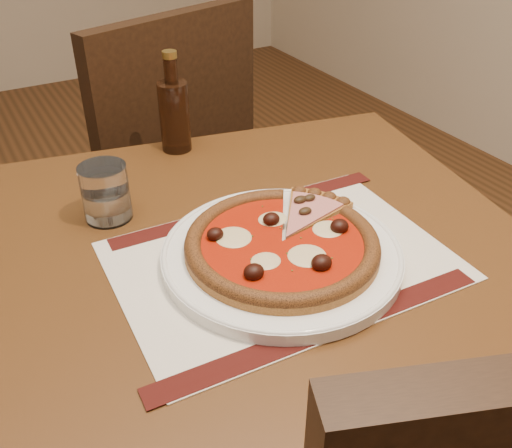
{
  "coord_description": "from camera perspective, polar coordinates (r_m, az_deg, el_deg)",
  "views": [
    {
      "loc": [
        0.3,
        -0.64,
        1.24
      ],
      "look_at": [
        0.64,
        -0.04,
        0.78
      ],
      "focal_mm": 40.0,
      "sensor_mm": 36.0,
      "label": 1
    }
  ],
  "objects": [
    {
      "name": "table",
      "position": [
        0.89,
        0.64,
        -7.65
      ],
      "size": [
        0.94,
        0.94,
        0.75
      ],
      "rotation": [
        0.0,
        0.0,
        -0.19
      ],
      "color": "#5C3215",
      "rests_on": "ground"
    },
    {
      "name": "chair_far",
      "position": [
        1.5,
        -9.94,
        5.42
      ],
      "size": [
        0.56,
        0.56,
        0.95
      ],
      "rotation": [
        0.0,
        0.0,
        3.43
      ],
      "color": "black",
      "rests_on": "ground"
    },
    {
      "name": "placemat",
      "position": [
        0.81,
        2.57,
        -3.67
      ],
      "size": [
        0.47,
        0.35,
        0.0
      ],
      "primitive_type": "cube",
      "rotation": [
        0.0,
        0.0,
        -0.04
      ],
      "color": "silver",
      "rests_on": "table"
    },
    {
      "name": "plate",
      "position": [
        0.8,
        2.58,
        -3.1
      ],
      "size": [
        0.34,
        0.34,
        0.02
      ],
      "primitive_type": "cylinder",
      "color": "white",
      "rests_on": "placemat"
    },
    {
      "name": "pizza",
      "position": [
        0.79,
        2.61,
        -1.96
      ],
      "size": [
        0.27,
        0.27,
        0.04
      ],
      "color": "#B06D2A",
      "rests_on": "plate"
    },
    {
      "name": "ham_slice",
      "position": [
        0.87,
        4.88,
        1.58
      ],
      "size": [
        0.14,
        0.12,
        0.02
      ],
      "rotation": [
        0.0,
        0.0,
        0.58
      ],
      "color": "#B06D2A",
      "rests_on": "plate"
    },
    {
      "name": "water_glass",
      "position": [
        0.91,
        -14.81,
        3.06
      ],
      "size": [
        0.09,
        0.09,
        0.09
      ],
      "primitive_type": "cylinder",
      "rotation": [
        0.0,
        0.0,
        0.34
      ],
      "color": "white",
      "rests_on": "table"
    },
    {
      "name": "bottle",
      "position": [
        1.09,
        -8.18,
        10.96
      ],
      "size": [
        0.06,
        0.06,
        0.19
      ],
      "color": "#32190C",
      "rests_on": "table"
    }
  ]
}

